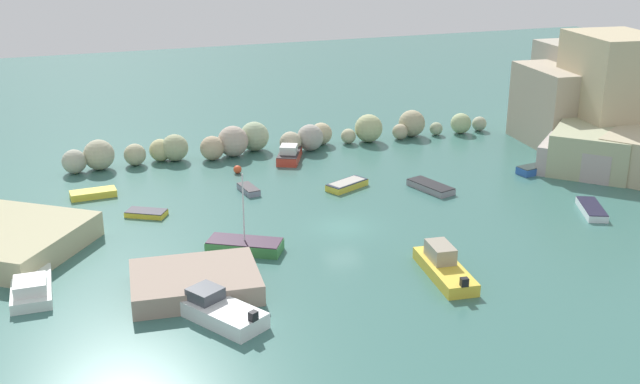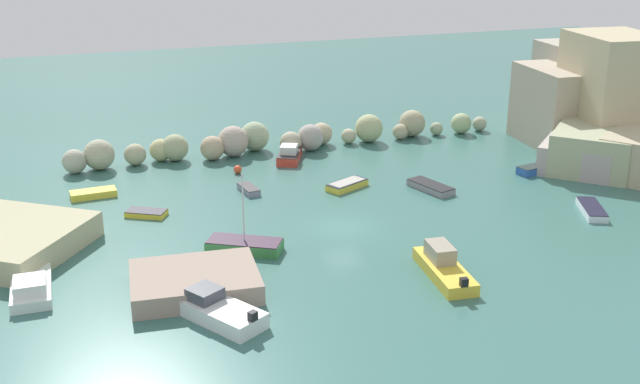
% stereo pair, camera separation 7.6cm
% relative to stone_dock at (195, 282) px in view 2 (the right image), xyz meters
% --- Properties ---
extents(cove_water, '(160.00, 160.00, 0.00)m').
position_rel_stone_dock_xyz_m(cove_water, '(11.65, 6.20, -0.61)').
color(cove_water, '#3A6C64').
rests_on(cove_water, ground).
extents(cliff_headland_right, '(25.52, 23.93, 10.85)m').
position_rel_stone_dock_xyz_m(cliff_headland_right, '(41.32, 15.73, 3.09)').
color(cliff_headland_right, '#A7A289').
rests_on(cliff_headland_right, ground).
extents(rock_breakwater, '(41.11, 4.39, 2.78)m').
position_rel_stone_dock_xyz_m(rock_breakwater, '(12.13, 25.49, 0.58)').
color(rock_breakwater, '#ACAD9A').
rests_on(rock_breakwater, ground).
extents(stone_dock, '(7.80, 6.26, 1.23)m').
position_rel_stone_dock_xyz_m(stone_dock, '(0.00, 0.00, 0.00)').
color(stone_dock, '#A18C7B').
rests_on(stone_dock, ground).
extents(channel_buoy, '(0.70, 0.70, 0.70)m').
position_rel_stone_dock_xyz_m(channel_buoy, '(7.57, 20.34, -0.27)').
color(channel_buoy, '#E04C28').
rests_on(channel_buoy, cove_water).
extents(moored_boat_0, '(5.14, 4.13, 5.32)m').
position_rel_stone_dock_xyz_m(moored_boat_0, '(4.14, 4.57, -0.21)').
color(moored_boat_0, '#3E8945').
rests_on(moored_boat_0, cove_water).
extents(moored_boat_1, '(2.60, 6.17, 1.76)m').
position_rel_stone_dock_xyz_m(moored_boat_1, '(14.65, -2.98, -0.01)').
color(moored_boat_1, yellow).
rests_on(moored_boat_1, cove_water).
extents(moored_boat_2, '(4.87, 6.14, 1.56)m').
position_rel_stone_dock_xyz_m(moored_boat_2, '(0.45, -3.54, -0.06)').
color(moored_boat_2, white).
rests_on(moored_boat_2, cove_water).
extents(moored_boat_3, '(2.97, 4.35, 0.56)m').
position_rel_stone_dock_xyz_m(moored_boat_3, '(29.91, 2.62, -0.34)').
color(moored_boat_3, white).
rests_on(moored_boat_3, cove_water).
extents(moored_boat_4, '(3.42, 4.56, 1.51)m').
position_rel_stone_dock_xyz_m(moored_boat_4, '(12.80, 22.31, -0.05)').
color(moored_boat_4, red).
rests_on(moored_boat_4, cove_water).
extents(moored_boat_5, '(2.29, 5.19, 1.33)m').
position_rel_stone_dock_xyz_m(moored_boat_5, '(-9.00, 2.75, -0.12)').
color(moored_boat_5, white).
rests_on(moored_boat_5, cove_water).
extents(moored_boat_6, '(1.35, 2.67, 0.49)m').
position_rel_stone_dock_xyz_m(moored_boat_6, '(7.25, 15.45, -0.37)').
color(moored_boat_6, gray).
rests_on(moored_boat_6, cove_water).
extents(moored_boat_7, '(4.47, 2.03, 0.66)m').
position_rel_stone_dock_xyz_m(moored_boat_7, '(31.95, 12.05, -0.28)').
color(moored_boat_7, '#2D5BB1').
rests_on(moored_boat_7, cove_water).
extents(moored_boat_8, '(2.60, 4.34, 0.54)m').
position_rel_stone_dock_xyz_m(moored_boat_8, '(21.06, 11.09, -0.34)').
color(moored_boat_8, gray).
rests_on(moored_boat_8, cove_water).
extents(moored_boat_9, '(3.84, 2.85, 0.57)m').
position_rel_stone_dock_xyz_m(moored_boat_9, '(14.93, 13.74, -0.32)').
color(moored_boat_9, yellow).
rests_on(moored_boat_9, cove_water).
extents(moored_boat_10, '(3.53, 1.63, 0.54)m').
position_rel_stone_dock_xyz_m(moored_boat_10, '(-4.40, 18.47, -0.34)').
color(moored_boat_10, yellow).
rests_on(moored_boat_10, cove_water).
extents(moored_boat_11, '(3.17, 2.64, 0.43)m').
position_rel_stone_dock_xyz_m(moored_boat_11, '(-1.07, 13.05, -0.40)').
color(moored_boat_11, yellow).
rests_on(moored_boat_11, cove_water).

